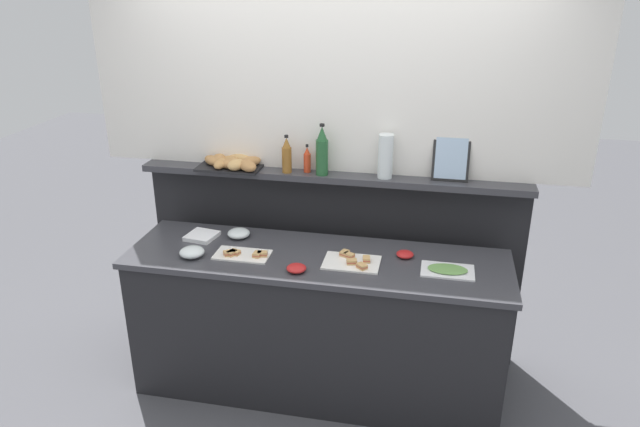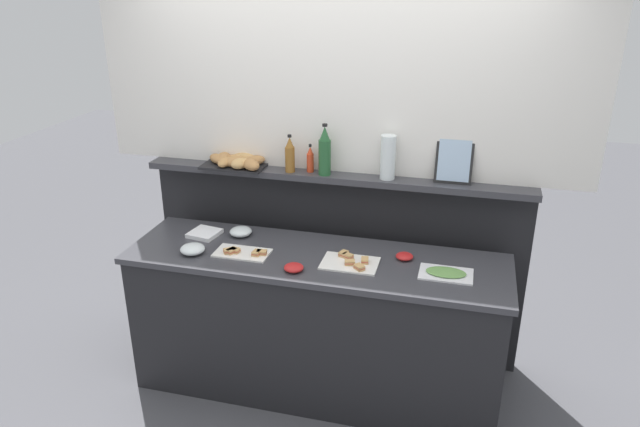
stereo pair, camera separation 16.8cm
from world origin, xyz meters
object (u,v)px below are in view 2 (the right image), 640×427
(sandwich_platter_front, at_px, (242,252))
(framed_picture, at_px, (454,160))
(cold_cuts_platter, at_px, (446,273))
(sandwich_platter_rear, at_px, (351,262))
(glass_bowl_medium, at_px, (241,232))
(condiment_bowl_teal, at_px, (294,268))
(vinegar_bottle_amber, at_px, (290,155))
(hot_sauce_bottle, at_px, (310,160))
(bread_basket, at_px, (236,161))
(glass_bowl_large, at_px, (193,249))
(condiment_bowl_cream, at_px, (404,256))
(water_carafe, at_px, (388,157))
(wine_bottle_green, at_px, (325,152))
(napkin_stack, at_px, (205,233))

(sandwich_platter_front, height_order, framed_picture, framed_picture)
(cold_cuts_platter, bearing_deg, sandwich_platter_rear, -179.46)
(glass_bowl_medium, bearing_deg, condiment_bowl_teal, -38.51)
(sandwich_platter_rear, relative_size, vinegar_bottle_amber, 1.33)
(glass_bowl_medium, height_order, hot_sauce_bottle, hot_sauce_bottle)
(sandwich_platter_front, xyz_separation_m, cold_cuts_platter, (1.15, 0.04, -0.00))
(sandwich_platter_rear, height_order, vinegar_bottle_amber, vinegar_bottle_amber)
(glass_bowl_medium, height_order, bread_basket, bread_basket)
(hot_sauce_bottle, distance_m, vinegar_bottle_amber, 0.13)
(cold_cuts_platter, relative_size, vinegar_bottle_amber, 1.21)
(glass_bowl_medium, bearing_deg, cold_cuts_platter, -8.90)
(glass_bowl_large, relative_size, condiment_bowl_cream, 1.44)
(condiment_bowl_teal, height_order, framed_picture, framed_picture)
(sandwich_platter_front, bearing_deg, glass_bowl_large, -167.22)
(sandwich_platter_rear, bearing_deg, condiment_bowl_cream, 25.86)
(sandwich_platter_rear, relative_size, bread_basket, 0.74)
(cold_cuts_platter, relative_size, glass_bowl_medium, 2.09)
(bread_basket, bearing_deg, water_carafe, 1.28)
(glass_bowl_medium, bearing_deg, hot_sauce_bottle, 35.42)
(hot_sauce_bottle, height_order, wine_bottle_green, wine_bottle_green)
(wine_bottle_green, height_order, bread_basket, wine_bottle_green)
(cold_cuts_platter, height_order, water_carafe, water_carafe)
(condiment_bowl_cream, bearing_deg, cold_cuts_platter, -28.74)
(glass_bowl_medium, xyz_separation_m, condiment_bowl_cream, (1.02, -0.07, -0.01))
(glass_bowl_large, bearing_deg, wine_bottle_green, 39.73)
(condiment_bowl_cream, bearing_deg, sandwich_platter_front, -169.17)
(glass_bowl_medium, relative_size, condiment_bowl_cream, 1.38)
(glass_bowl_large, height_order, condiment_bowl_teal, glass_bowl_large)
(sandwich_platter_front, relative_size, wine_bottle_green, 1.00)
(sandwich_platter_front, xyz_separation_m, napkin_stack, (-0.32, 0.19, 0.00))
(glass_bowl_large, distance_m, framed_picture, 1.60)
(glass_bowl_medium, distance_m, framed_picture, 1.35)
(sandwich_platter_front, distance_m, cold_cuts_platter, 1.15)
(sandwich_platter_front, bearing_deg, condiment_bowl_teal, -18.90)
(condiment_bowl_cream, height_order, vinegar_bottle_amber, vinegar_bottle_amber)
(framed_picture, bearing_deg, wine_bottle_green, -175.57)
(sandwich_platter_front, relative_size, bread_basket, 0.74)
(napkin_stack, relative_size, vinegar_bottle_amber, 0.72)
(vinegar_bottle_amber, xyz_separation_m, water_carafe, (0.60, 0.02, 0.03))
(water_carafe, bearing_deg, wine_bottle_green, -176.89)
(cold_cuts_platter, xyz_separation_m, bread_basket, (-1.36, 0.43, 0.39))
(bread_basket, bearing_deg, hot_sauce_bottle, 3.63)
(napkin_stack, bearing_deg, cold_cuts_platter, -5.59)
(condiment_bowl_teal, bearing_deg, sandwich_platter_front, 161.10)
(wine_bottle_green, height_order, vinegar_bottle_amber, wine_bottle_green)
(sandwich_platter_front, height_order, glass_bowl_medium, glass_bowl_medium)
(wine_bottle_green, bearing_deg, vinegar_bottle_amber, -179.41)
(sandwich_platter_front, xyz_separation_m, water_carafe, (0.75, 0.50, 0.48))
(condiment_bowl_teal, bearing_deg, condiment_bowl_cream, 27.37)
(glass_bowl_large, relative_size, wine_bottle_green, 0.45)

